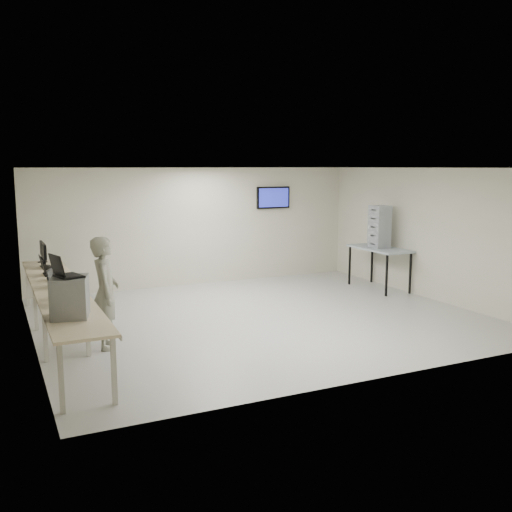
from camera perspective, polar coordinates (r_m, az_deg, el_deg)
name	(u,v)px	position (r m, az deg, el deg)	size (l,w,h in m)	color
room	(261,243)	(10.62, 0.49, 1.29)	(8.01, 7.01, 2.81)	#B8B7AA
workbench	(59,292)	(9.69, -19.09, -3.46)	(0.76, 6.00, 0.90)	beige
equipment_box	(70,297)	(7.72, -18.11, -3.92)	(0.44, 0.51, 0.53)	slate
laptop_on_box	(64,271)	(7.65, -18.67, -1.46)	(0.41, 0.45, 0.30)	black
laptop_0	(68,299)	(8.49, -18.27, -4.10)	(0.37, 0.41, 0.29)	black
laptop_1	(62,294)	(8.92, -18.84, -3.57)	(0.27, 0.32, 0.25)	black
laptop_2	(56,282)	(9.77, -19.39, -2.48)	(0.41, 0.44, 0.29)	black
laptop_3	(54,276)	(10.34, -19.56, -1.92)	(0.36, 0.39, 0.27)	black
laptop_4	(48,271)	(10.87, -20.05, -1.40)	(0.32, 0.38, 0.29)	black
laptop_5	(45,265)	(11.62, -20.33, -0.82)	(0.28, 0.34, 0.26)	black
monitor_near	(44,253)	(11.82, -20.41, 0.30)	(0.20, 0.44, 0.44)	black
monitor_far	(42,250)	(12.33, -20.61, 0.59)	(0.19, 0.43, 0.43)	black
soldier	(105,293)	(9.18, -14.82, -3.58)	(0.64, 0.42, 1.76)	slate
side_table	(379,251)	(13.47, 12.24, 0.52)	(0.75, 1.62, 0.97)	#8B979F
storage_bins	(380,227)	(13.39, 12.25, 2.88)	(0.37, 0.41, 0.97)	#959BA4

